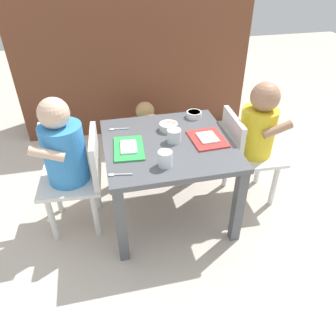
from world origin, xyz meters
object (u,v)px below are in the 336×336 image
object	(u,v)px
water_cup_left	(174,136)
water_cup_right	(165,160)
seated_child_right	(256,131)
spoon_by_right_tray	(117,129)
spoon_by_left_tray	(118,175)
food_tray_right	(208,139)
seated_child_left	(67,154)
food_tray_left	(129,148)
dog	(152,125)
cereal_bowl_left_side	(168,126)
veggie_bowl_near	(194,114)
dining_table	(168,154)

from	to	relation	value
water_cup_left	water_cup_right	world-z (taller)	water_cup_right
seated_child_right	water_cup_left	distance (m)	0.43
seated_child_right	spoon_by_right_tray	size ratio (longest dim) A/B	6.59
spoon_by_left_tray	food_tray_right	bearing A→B (deg)	22.95
spoon_by_left_tray	spoon_by_right_tray	bearing A→B (deg)	84.77
seated_child_left	food_tray_left	xyz separation A→B (m)	(0.27, -0.04, 0.01)
dog	food_tray_left	world-z (taller)	food_tray_left
cereal_bowl_left_side	spoon_by_right_tray	xyz separation A→B (m)	(-0.25, 0.06, -0.02)
food_tray_right	spoon_by_right_tray	size ratio (longest dim) A/B	1.97
seated_child_left	water_cup_left	world-z (taller)	seated_child_left
food_tray_left	dog	bearing A→B (deg)	71.19
seated_child_left	veggie_bowl_near	distance (m)	0.68
dining_table	spoon_by_right_tray	distance (m)	0.29
dining_table	spoon_by_right_tray	size ratio (longest dim) A/B	5.92
food_tray_left	water_cup_right	world-z (taller)	water_cup_right
food_tray_right	cereal_bowl_left_side	xyz separation A→B (m)	(-0.16, 0.14, 0.01)
veggie_bowl_near	seated_child_left	bearing A→B (deg)	-162.44
water_cup_left	water_cup_right	size ratio (longest dim) A/B	0.99
spoon_by_left_tray	spoon_by_right_tray	size ratio (longest dim) A/B	1.00
water_cup_left	seated_child_left	bearing A→B (deg)	178.65
seated_child_right	water_cup_right	bearing A→B (deg)	-157.39
seated_child_left	spoon_by_left_tray	world-z (taller)	seated_child_left
seated_child_left	spoon_by_right_tray	world-z (taller)	seated_child_left
seated_child_right	water_cup_right	distance (m)	0.56
water_cup_left	veggie_bowl_near	world-z (taller)	water_cup_left
seated_child_right	veggie_bowl_near	distance (m)	0.33
dining_table	seated_child_left	world-z (taller)	seated_child_left
cereal_bowl_left_side	seated_child_right	bearing A→B (deg)	-11.48
seated_child_left	food_tray_right	distance (m)	0.64
food_tray_right	water_cup_right	world-z (taller)	water_cup_right
dining_table	seated_child_right	distance (m)	0.46
water_cup_right	cereal_bowl_left_side	world-z (taller)	water_cup_right
dog	veggie_bowl_near	world-z (taller)	veggie_bowl_near
seated_child_right	dog	size ratio (longest dim) A/B	1.49
water_cup_right	spoon_by_right_tray	bearing A→B (deg)	114.65
spoon_by_right_tray	food_tray_right	bearing A→B (deg)	-25.84
food_tray_right	water_cup_right	bearing A→B (deg)	-145.90
food_tray_right	water_cup_left	distance (m)	0.16
food_tray_left	spoon_by_right_tray	xyz separation A→B (m)	(-0.03, 0.20, -0.00)
veggie_bowl_near	water_cup_right	bearing A→B (deg)	-121.43
seated_child_left	water_cup_left	bearing A→B (deg)	-1.35
water_cup_left	water_cup_right	xyz separation A→B (m)	(-0.08, -0.19, 0.00)
cereal_bowl_left_side	spoon_by_right_tray	size ratio (longest dim) A/B	0.91
food_tray_left	veggie_bowl_near	size ratio (longest dim) A/B	2.74
dining_table	food_tray_right	world-z (taller)	food_tray_right
dog	cereal_bowl_left_side	xyz separation A→B (m)	(-0.01, -0.51, 0.26)
seated_child_right	veggie_bowl_near	xyz separation A→B (m)	(-0.26, 0.19, 0.03)
seated_child_left	spoon_by_left_tray	xyz separation A→B (m)	(0.20, -0.22, 0.01)
food_tray_right	veggie_bowl_near	bearing A→B (deg)	88.38
dog	cereal_bowl_left_side	size ratio (longest dim) A/B	4.89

